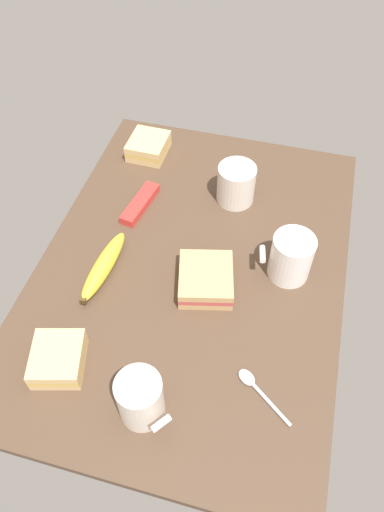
% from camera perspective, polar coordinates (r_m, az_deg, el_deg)
% --- Properties ---
extents(tabletop, '(0.90, 0.64, 0.02)m').
position_cam_1_polar(tabletop, '(1.04, 0.00, -1.38)').
color(tabletop, '#4C3828').
rests_on(tabletop, ground).
extents(coffee_mug_black, '(0.09, 0.11, 0.10)m').
position_cam_1_polar(coffee_mug_black, '(1.00, 11.61, -0.09)').
color(coffee_mug_black, white).
rests_on(coffee_mug_black, tabletop).
extents(coffee_mug_milky, '(0.09, 0.10, 0.10)m').
position_cam_1_polar(coffee_mug_milky, '(0.83, -5.86, -16.43)').
color(coffee_mug_milky, silver).
rests_on(coffee_mug_milky, tabletop).
extents(coffee_mug_spare, '(0.11, 0.09, 0.09)m').
position_cam_1_polar(coffee_mug_spare, '(1.14, 5.24, 8.52)').
color(coffee_mug_spare, silver).
rests_on(coffee_mug_spare, tabletop).
extents(sandwich_main, '(0.14, 0.13, 0.04)m').
position_cam_1_polar(sandwich_main, '(0.98, 1.64, -2.77)').
color(sandwich_main, tan).
rests_on(sandwich_main, tabletop).
extents(sandwich_side, '(0.12, 0.11, 0.04)m').
position_cam_1_polar(sandwich_side, '(0.92, -15.53, -11.61)').
color(sandwich_side, '#DBB77A').
rests_on(sandwich_side, tabletop).
extents(sandwich_extra, '(0.10, 0.09, 0.04)m').
position_cam_1_polar(sandwich_extra, '(1.28, -5.18, 12.77)').
color(sandwich_extra, '#DBB77A').
rests_on(sandwich_extra, tabletop).
extents(banana, '(0.19, 0.05, 0.04)m').
position_cam_1_polar(banana, '(1.02, -10.39, -1.16)').
color(banana, yellow).
rests_on(banana, tabletop).
extents(spoon, '(0.09, 0.11, 0.01)m').
position_cam_1_polar(spoon, '(0.89, 7.60, -15.17)').
color(spoon, silver).
rests_on(spoon, tabletop).
extents(snack_bar, '(0.14, 0.06, 0.02)m').
position_cam_1_polar(snack_bar, '(1.14, -6.14, 6.16)').
color(snack_bar, red).
rests_on(snack_bar, tabletop).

